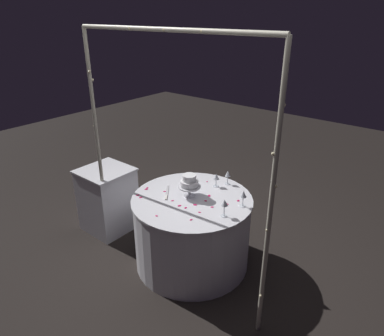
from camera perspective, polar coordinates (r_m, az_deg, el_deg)
name	(u,v)px	position (r m, az deg, el deg)	size (l,w,h in m)	color
ground_plane	(192,261)	(3.79, 0.00, -14.89)	(12.00, 12.00, 0.00)	black
decorative_arch	(167,135)	(2.85, -4.11, 5.43)	(1.98, 0.06, 2.29)	#B7B29E
main_table	(192,231)	(3.57, 0.00, -10.22)	(1.17, 1.17, 0.75)	white
side_table	(108,199)	(4.22, -13.60, -4.99)	(0.54, 0.54, 0.76)	white
tiered_cake	(189,183)	(3.34, -0.43, -2.39)	(0.22, 0.22, 0.23)	silver
wine_glass_0	(243,195)	(3.22, 8.40, -4.36)	(0.06, 0.06, 0.16)	silver
wine_glass_1	(228,174)	(3.61, 5.87, -1.05)	(0.06, 0.06, 0.15)	silver
wine_glass_2	(216,177)	(3.55, 3.97, -1.49)	(0.06, 0.06, 0.14)	silver
wine_glass_3	(224,204)	(3.04, 5.32, -5.81)	(0.06, 0.06, 0.17)	silver
cake_knife	(167,193)	(3.46, -4.15, -4.16)	(0.20, 0.24, 0.01)	silver
rose_petal_0	(141,197)	(3.42, -8.38, -4.78)	(0.04, 0.03, 0.00)	#C61951
rose_petal_1	(207,182)	(3.69, 2.48, -2.24)	(0.02, 0.02, 0.00)	#C61951
rose_petal_2	(147,188)	(3.58, -7.33, -3.24)	(0.03, 0.02, 0.00)	#C61951
rose_petal_3	(200,212)	(3.14, 1.24, -7.24)	(0.03, 0.02, 0.00)	#C61951
rose_petal_4	(195,205)	(3.26, 0.52, -6.03)	(0.04, 0.03, 0.00)	#C61951
rose_petal_5	(206,201)	(3.32, 2.25, -5.38)	(0.03, 0.02, 0.00)	#C61951
rose_petal_6	(212,207)	(3.23, 3.31, -6.39)	(0.03, 0.02, 0.00)	#C61951
rose_petal_7	(146,189)	(3.56, -7.51, -3.46)	(0.04, 0.03, 0.00)	#C61951
rose_petal_8	(157,216)	(3.11, -5.81, -7.79)	(0.03, 0.02, 0.00)	#C61951
rose_petal_9	(165,191)	(3.50, -4.51, -3.84)	(0.03, 0.02, 0.00)	#C61951
rose_petal_10	(227,204)	(3.28, 5.71, -5.89)	(0.04, 0.03, 0.00)	#C61951
rose_petal_11	(191,220)	(3.04, -0.15, -8.46)	(0.03, 0.02, 0.00)	#C61951
rose_petal_12	(189,186)	(3.58, -0.55, -3.03)	(0.03, 0.02, 0.00)	#C61951
rose_petal_13	(238,201)	(3.35, 7.57, -5.31)	(0.03, 0.02, 0.00)	#C61951
rose_petal_14	(186,208)	(3.21, -1.05, -6.52)	(0.03, 0.02, 0.00)	#C61951
rose_petal_15	(180,206)	(3.24, -2.04, -6.18)	(0.04, 0.03, 0.00)	#C61951
rose_petal_16	(209,196)	(3.41, 2.84, -4.54)	(0.04, 0.03, 0.00)	#C61951
rose_petal_17	(172,201)	(3.33, -3.23, -5.35)	(0.03, 0.02, 0.00)	#C61951
rose_petal_18	(138,195)	(3.46, -8.88, -4.39)	(0.04, 0.03, 0.00)	#C61951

